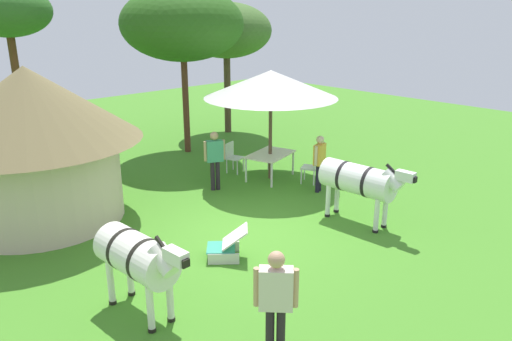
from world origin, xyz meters
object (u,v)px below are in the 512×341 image
patio_chair_near_hut (233,155)px  patio_chair_west_end (312,165)px  acacia_tree_left_background (182,24)px  striped_lounge_chair (227,246)px  standing_watcher (276,297)px  zebra_nearest_camera (360,180)px  acacia_tree_far_lawn (226,31)px  thatched_hut (33,135)px  zebra_by_umbrella (139,257)px  guest_beside_umbrella (319,158)px  acacia_tree_right_background (7,13)px  shade_umbrella (271,84)px  guest_behind_table (215,155)px  patio_dining_table (270,156)px

patio_chair_near_hut → patio_chair_west_end: (0.98, -2.28, 0.00)m
acacia_tree_left_background → striped_lounge_chair: bearing=-120.3°
patio_chair_west_end → standing_watcher: standing_watcher is taller
zebra_nearest_camera → acacia_tree_far_lawn: 9.79m
thatched_hut → zebra_nearest_camera: (5.14, -5.16, -0.99)m
patio_chair_near_hut → zebra_by_umbrella: (-5.77, -4.46, 0.49)m
patio_chair_west_end → acacia_tree_far_lawn: 7.41m
patio_chair_west_end → guest_beside_umbrella: 0.79m
patio_chair_west_end → standing_watcher: (-6.00, -4.43, 0.50)m
striped_lounge_chair → acacia_tree_far_lawn: bearing=1.0°
standing_watcher → zebra_by_umbrella: standing_watcher is taller
thatched_hut → zebra_by_umbrella: thatched_hut is taller
zebra_nearest_camera → patio_chair_near_hut: bearing=-97.2°
guest_beside_umbrella → acacia_tree_right_background: 9.80m
thatched_hut → striped_lounge_chair: thatched_hut is taller
guest_beside_umbrella → striped_lounge_chair: guest_beside_umbrella is taller
thatched_hut → acacia_tree_left_background: 6.62m
thatched_hut → acacia_tree_left_background: bearing=21.9°
patio_chair_near_hut → acacia_tree_left_background: bearing=-116.4°
patio_chair_near_hut → guest_beside_umbrella: guest_beside_umbrella is taller
patio_chair_near_hut → zebra_by_umbrella: size_ratio=0.42×
patio_chair_near_hut → guest_beside_umbrella: size_ratio=0.58×
patio_chair_near_hut → striped_lounge_chair: patio_chair_near_hut is taller
shade_umbrella → standing_watcher: shade_umbrella is taller
striped_lounge_chair → acacia_tree_left_background: (3.93, 6.72, 3.95)m
shade_umbrella → guest_behind_table: bearing=169.0°
guest_behind_table → zebra_nearest_camera: guest_behind_table is taller
guest_beside_umbrella → striped_lounge_chair: size_ratio=1.64×
zebra_nearest_camera → patio_chair_west_end: bearing=-121.2°
striped_lounge_chair → zebra_by_umbrella: (-2.19, -0.49, 0.75)m
patio_chair_near_hut → acacia_tree_right_background: (-4.18, 4.92, 4.04)m
standing_watcher → acacia_tree_left_background: size_ratio=0.31×
shade_umbrella → guest_beside_umbrella: shade_umbrella is taller
patio_dining_table → patio_chair_west_end: patio_chair_west_end is taller
thatched_hut → patio_chair_west_end: (6.44, -2.70, -1.48)m
shade_umbrella → acacia_tree_left_background: size_ratio=0.69×
shade_umbrella → patio_dining_table: size_ratio=2.29×
guest_beside_umbrella → acacia_tree_right_background: bearing=105.2°
patio_dining_table → patio_chair_near_hut: 1.25m
shade_umbrella → patio_chair_near_hut: (-0.41, 1.17, -2.19)m
patio_chair_near_hut → zebra_nearest_camera: bearing=66.8°
guest_beside_umbrella → acacia_tree_far_lawn: bearing=52.7°
thatched_hut → acacia_tree_far_lawn: (8.63, 3.52, 1.87)m
guest_beside_umbrella → zebra_by_umbrella: bearing=178.0°
guest_beside_umbrella → shade_umbrella: bearing=79.6°
shade_umbrella → acacia_tree_left_background: 4.20m
guest_behind_table → striped_lounge_chair: bearing=78.6°
thatched_hut → standing_watcher: bearing=-86.5°
thatched_hut → guest_behind_table: 4.43m
thatched_hut → patio_dining_table: (5.87, -1.60, -1.34)m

